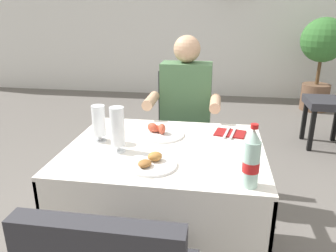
% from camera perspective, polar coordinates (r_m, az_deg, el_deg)
% --- Properties ---
extents(back_wall, '(11.00, 0.12, 2.94)m').
position_cam_1_polar(back_wall, '(5.74, 6.10, 19.96)').
color(back_wall, white).
rests_on(back_wall, ground).
extents(main_dining_table, '(1.02, 0.84, 0.74)m').
position_cam_1_polar(main_dining_table, '(1.80, -0.50, -8.88)').
color(main_dining_table, white).
rests_on(main_dining_table, ground).
extents(chair_far_diner_seat, '(0.44, 0.50, 0.97)m').
position_cam_1_polar(chair_far_diner_seat, '(2.54, 2.49, -0.42)').
color(chair_far_diner_seat, '#2D2D33').
rests_on(chair_far_diner_seat, ground).
extents(seated_diner_far, '(0.50, 0.46, 1.26)m').
position_cam_1_polar(seated_diner_far, '(2.38, 2.98, 2.21)').
color(seated_diner_far, '#282D42').
rests_on(seated_diner_far, ground).
extents(plate_near_camera, '(0.24, 0.24, 0.05)m').
position_cam_1_polar(plate_near_camera, '(1.51, -2.95, -6.46)').
color(plate_near_camera, white).
rests_on(plate_near_camera, main_dining_table).
extents(plate_far_diner, '(0.25, 0.25, 0.07)m').
position_cam_1_polar(plate_far_diner, '(1.87, -1.39, -1.08)').
color(plate_far_diner, white).
rests_on(plate_far_diner, main_dining_table).
extents(beer_glass_left, '(0.07, 0.07, 0.20)m').
position_cam_1_polar(beer_glass_left, '(1.79, -11.94, 0.49)').
color(beer_glass_left, white).
rests_on(beer_glass_left, main_dining_table).
extents(beer_glass_middle, '(0.07, 0.07, 0.23)m').
position_cam_1_polar(beer_glass_middle, '(1.64, -8.79, -0.66)').
color(beer_glass_middle, white).
rests_on(beer_glass_middle, main_dining_table).
extents(cola_bottle_primary, '(0.07, 0.07, 0.27)m').
position_cam_1_polar(cola_bottle_primary, '(1.34, 14.34, -5.73)').
color(cola_bottle_primary, silver).
rests_on(cola_bottle_primary, main_dining_table).
extents(napkin_cutlery_set, '(0.19, 0.20, 0.01)m').
position_cam_1_polar(napkin_cutlery_set, '(1.92, 10.77, -1.21)').
color(napkin_cutlery_set, maroon).
rests_on(napkin_cutlery_set, main_dining_table).
extents(potted_plant_corner, '(0.62, 0.62, 1.33)m').
position_cam_1_polar(potted_plant_corner, '(5.25, 25.20, 11.56)').
color(potted_plant_corner, brown).
rests_on(potted_plant_corner, ground).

